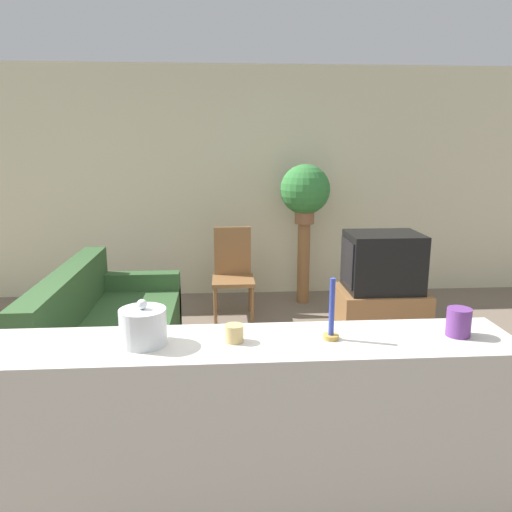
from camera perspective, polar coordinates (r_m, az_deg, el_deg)
ground_plane at (r=3.15m, az=-3.39°, el=-22.71°), size 14.00×14.00×0.00m
wall_back at (r=6.01m, az=-3.91°, el=8.26°), size 9.00×0.06×2.70m
couch at (r=4.24m, az=-16.41°, el=-8.95°), size 0.90×1.93×0.85m
tv_stand at (r=4.82m, az=14.02°, el=-6.63°), size 0.79×0.59×0.51m
television at (r=4.67m, az=14.28°, el=-0.64°), size 0.66×0.51×0.53m
wooden_chair at (r=5.33m, az=-2.62°, el=-1.58°), size 0.44×0.44×0.95m
plant_stand at (r=5.79m, az=5.48°, el=-0.83°), size 0.14×0.14×0.93m
potted_plant at (r=5.65m, az=5.66°, el=7.46°), size 0.56×0.56×0.67m
foreground_counter at (r=2.42m, az=-3.40°, el=-20.66°), size 2.56×0.44×0.99m
decorative_bowl at (r=2.18m, az=-12.68°, el=-7.85°), size 0.20×0.20×0.20m
candle_jar at (r=2.17m, az=-2.40°, el=-8.81°), size 0.08×0.08×0.08m
candlestick at (r=2.20m, az=8.71°, el=-7.12°), size 0.07×0.07×0.27m
coffee_tin at (r=2.40m, az=22.23°, el=-7.01°), size 0.11×0.11×0.13m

